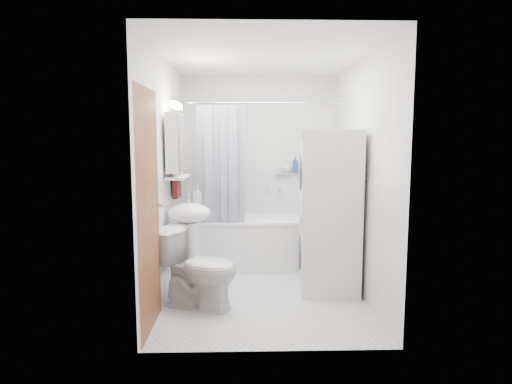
{
  "coord_description": "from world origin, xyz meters",
  "views": [
    {
      "loc": [
        -0.2,
        -4.35,
        1.58
      ],
      "look_at": [
        -0.08,
        0.15,
        1.03
      ],
      "focal_mm": 30.0,
      "sensor_mm": 36.0,
      "label": 1
    }
  ],
  "objects_px": {
    "bathtub": "(265,239)",
    "sink": "(190,227)",
    "washer_dryer": "(329,212)",
    "toilet": "(199,269)"
  },
  "relations": [
    {
      "from": "bathtub",
      "to": "sink",
      "type": "xyz_separation_m",
      "value": [
        -0.81,
        -0.99,
        0.36
      ]
    },
    {
      "from": "washer_dryer",
      "to": "toilet",
      "type": "height_order",
      "value": "washer_dryer"
    },
    {
      "from": "bathtub",
      "to": "washer_dryer",
      "type": "height_order",
      "value": "washer_dryer"
    },
    {
      "from": "bathtub",
      "to": "sink",
      "type": "bearing_deg",
      "value": -129.43
    },
    {
      "from": "bathtub",
      "to": "washer_dryer",
      "type": "bearing_deg",
      "value": -56.08
    },
    {
      "from": "washer_dryer",
      "to": "sink",
      "type": "bearing_deg",
      "value": -172.23
    },
    {
      "from": "sink",
      "to": "toilet",
      "type": "distance_m",
      "value": 0.49
    },
    {
      "from": "washer_dryer",
      "to": "toilet",
      "type": "relative_size",
      "value": 2.21
    },
    {
      "from": "washer_dryer",
      "to": "toilet",
      "type": "distance_m",
      "value": 1.45
    },
    {
      "from": "sink",
      "to": "toilet",
      "type": "bearing_deg",
      "value": -70.12
    }
  ]
}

